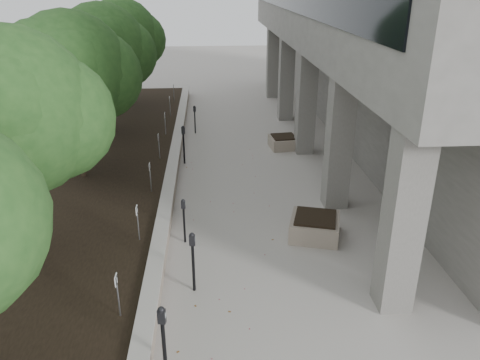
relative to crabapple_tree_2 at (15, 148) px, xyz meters
name	(u,v)px	position (x,y,z in m)	size (l,w,h in m)	color
ground	(239,343)	(4.80, -3.00, -3.12)	(90.00, 90.00, 0.00)	#A9A29B
retaining_wall	(173,167)	(2.97, 6.00, -2.87)	(0.39, 26.00, 0.50)	gray
planting_bed	(71,171)	(-0.70, 6.00, -2.92)	(7.00, 26.00, 0.40)	black
crabapple_tree_2	(15,148)	(0.00, 0.00, 0.00)	(4.60, 4.00, 5.44)	#214A1C
crabapple_tree_3	(73,97)	(0.00, 5.00, 0.00)	(4.60, 4.00, 5.44)	#214A1C
crabapple_tree_4	(104,69)	(0.00, 10.00, 0.00)	(4.60, 4.00, 5.44)	#214A1C
crabapple_tree_5	(123,52)	(0.00, 15.00, 0.00)	(4.60, 4.00, 5.44)	#214A1C
parking_sign_2	(118,296)	(2.45, -2.50, -2.24)	(0.04, 0.22, 0.96)	black
parking_sign_3	(138,223)	(2.45, 0.50, -2.24)	(0.04, 0.22, 0.96)	black
parking_sign_4	(150,178)	(2.45, 3.50, -2.24)	(0.04, 0.22, 0.96)	black
parking_sign_5	(159,146)	(2.45, 6.50, -2.24)	(0.04, 0.22, 0.96)	black
parking_sign_6	(165,124)	(2.45, 9.50, -2.24)	(0.04, 0.22, 0.96)	black
parking_sign_7	(170,106)	(2.45, 12.50, -2.24)	(0.04, 0.22, 0.96)	black
parking_sign_8	(174,93)	(2.45, 15.50, -2.24)	(0.04, 0.22, 0.96)	black
parking_meter_1	(164,344)	(3.44, -3.80, -2.33)	(0.16, 0.11, 1.58)	black
parking_meter_2	(193,262)	(3.88, -1.20, -2.37)	(0.15, 0.11, 1.50)	black
parking_meter_3	(184,221)	(3.59, 0.98, -2.48)	(0.13, 0.09, 1.29)	black
parking_meter_4	(184,145)	(3.34, 6.96, -2.36)	(0.15, 0.11, 1.52)	black
parking_meter_5	(195,120)	(3.68, 10.86, -2.47)	(0.13, 0.09, 1.30)	black
planter_front	(315,226)	(7.16, 1.07, -2.81)	(1.31, 1.31, 0.61)	gray
planter_back	(284,142)	(7.45, 8.55, -2.86)	(1.12, 1.12, 0.52)	gray
berry_scatter	(225,223)	(4.70, 2.00, -3.11)	(3.30, 14.10, 0.02)	maroon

